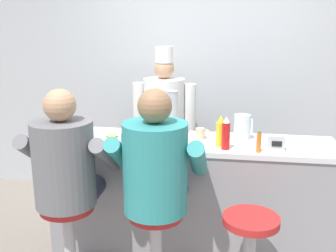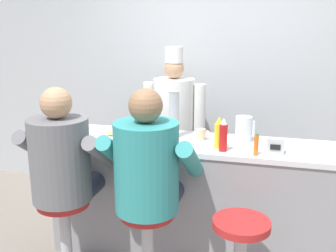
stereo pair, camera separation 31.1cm
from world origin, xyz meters
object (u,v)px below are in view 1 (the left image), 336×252
at_px(ketchup_bottle_red, 226,134).
at_px(water_pitcher_clear, 242,127).
at_px(mustard_bottle_yellow, 221,132).
at_px(coffee_mug_tan, 201,133).
at_px(diner_seated_teal, 156,173).
at_px(coffee_mug_blue, 127,139).
at_px(cup_stack_steel, 173,114).
at_px(breakfast_plate, 112,137).
at_px(cook_in_whites_near, 164,120).
at_px(hot_sauce_bottle_orange, 259,142).
at_px(napkin_dispenser_chrome, 276,142).
at_px(empty_stool_round, 249,247).
at_px(diner_seated_grey, 66,169).
at_px(cereal_bowl, 150,144).

bearing_deg(ketchup_bottle_red, water_pitcher_clear, 66.84).
distance_m(mustard_bottle_yellow, coffee_mug_tan, 0.25).
bearing_deg(diner_seated_teal, coffee_mug_tan, 68.88).
bearing_deg(water_pitcher_clear, mustard_bottle_yellow, -126.58).
distance_m(coffee_mug_blue, cup_stack_steel, 0.44).
bearing_deg(diner_seated_teal, coffee_mug_blue, 128.21).
relative_size(ketchup_bottle_red, breakfast_plate, 1.01).
relative_size(cup_stack_steel, cook_in_whites_near, 0.23).
relative_size(ketchup_bottle_red, cook_in_whites_near, 0.15).
height_order(hot_sauce_bottle_orange, napkin_dispenser_chrome, hot_sauce_bottle_orange).
bearing_deg(coffee_mug_blue, napkin_dispenser_chrome, 2.91).
bearing_deg(empty_stool_round, diner_seated_teal, 176.70).
relative_size(breakfast_plate, coffee_mug_blue, 1.89).
height_order(ketchup_bottle_red, breakfast_plate, ketchup_bottle_red).
xyz_separation_m(ketchup_bottle_red, diner_seated_grey, (-1.09, -0.40, -0.19)).
height_order(coffee_mug_tan, cook_in_whites_near, cook_in_whites_near).
xyz_separation_m(diner_seated_grey, empty_stool_round, (1.27, -0.04, -0.47)).
xyz_separation_m(hot_sauce_bottle_orange, cereal_bowl, (-0.80, 0.01, -0.05)).
height_order(hot_sauce_bottle_orange, coffee_mug_tan, hot_sauce_bottle_orange).
bearing_deg(napkin_dispenser_chrome, breakfast_plate, 176.30).
bearing_deg(mustard_bottle_yellow, coffee_mug_blue, -173.32).
xyz_separation_m(breakfast_plate, diner_seated_grey, (-0.17, -0.52, -0.09)).
relative_size(breakfast_plate, cook_in_whites_near, 0.15).
bearing_deg(breakfast_plate, cook_in_whites_near, 74.46).
xyz_separation_m(mustard_bottle_yellow, hot_sauce_bottle_orange, (0.28, -0.11, -0.04)).
bearing_deg(cook_in_whites_near, hot_sauce_bottle_orange, -52.20).
relative_size(cereal_bowl, empty_stool_round, 0.24).
height_order(water_pitcher_clear, napkin_dispenser_chrome, water_pitcher_clear).
xyz_separation_m(diner_seated_teal, cook_in_whites_near, (-0.19, 1.50, -0.01)).
xyz_separation_m(coffee_mug_blue, empty_stool_round, (0.94, -0.42, -0.59)).
distance_m(cup_stack_steel, empty_stool_round, 1.18).
distance_m(cereal_bowl, empty_stool_round, 1.02).
height_order(coffee_mug_tan, diner_seated_teal, diner_seated_teal).
bearing_deg(diner_seated_teal, hot_sauce_bottle_orange, 27.45).
bearing_deg(coffee_mug_tan, hot_sauce_bottle_orange, -32.81).
height_order(mustard_bottle_yellow, breakfast_plate, mustard_bottle_yellow).
height_order(diner_seated_grey, diner_seated_teal, diner_seated_teal).
bearing_deg(cup_stack_steel, diner_seated_grey, -135.17).
xyz_separation_m(coffee_mug_blue, napkin_dispenser_chrome, (1.12, 0.06, 0.01)).
bearing_deg(cereal_bowl, napkin_dispenser_chrome, 4.29).
bearing_deg(coffee_mug_tan, coffee_mug_blue, -154.50).
height_order(mustard_bottle_yellow, napkin_dispenser_chrome, mustard_bottle_yellow).
height_order(coffee_mug_tan, napkin_dispenser_chrome, napkin_dispenser_chrome).
bearing_deg(hot_sauce_bottle_orange, cereal_bowl, 179.30).
bearing_deg(hot_sauce_bottle_orange, napkin_dispenser_chrome, 31.04).
bearing_deg(ketchup_bottle_red, empty_stool_round, -66.70).
bearing_deg(coffee_mug_blue, coffee_mug_tan, 25.50).
bearing_deg(breakfast_plate, cereal_bowl, -23.67).
bearing_deg(cereal_bowl, hot_sauce_bottle_orange, -0.70).
height_order(hot_sauce_bottle_orange, coffee_mug_blue, hot_sauce_bottle_orange).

